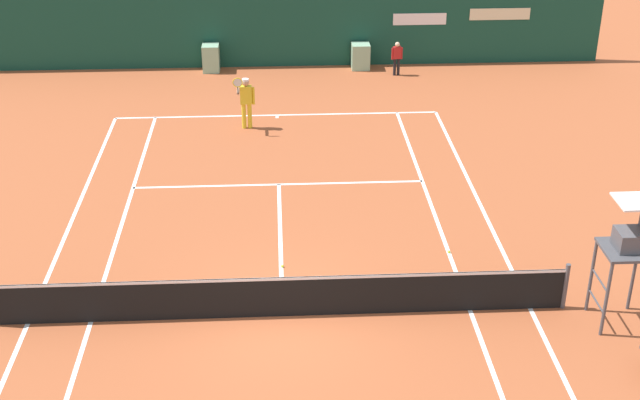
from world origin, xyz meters
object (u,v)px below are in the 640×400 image
Objects in this scene: ball_kid_centre_post at (397,56)px; tennis_ball_near_service_line at (282,266)px; player_on_baseline at (246,99)px; tennis_ball_by_sideline at (449,252)px; umpire_chair at (629,244)px.

tennis_ball_near_service_line is at bearing 65.61° from ball_kid_centre_post.
ball_kid_centre_post is (5.45, 4.99, -0.26)m from player_on_baseline.
tennis_ball_by_sideline is at bearing 120.31° from player_on_baseline.
tennis_ball_by_sideline is (-2.94, 2.99, -1.81)m from umpire_chair.
umpire_chair is at bearing 92.35° from ball_kid_centre_post.
umpire_chair is 1.51× the size of player_on_baseline.
tennis_ball_near_service_line is at bearing -173.57° from tennis_ball_by_sideline.
umpire_chair reaches higher than tennis_ball_near_service_line.
tennis_ball_by_sideline is at bearing 44.48° from umpire_chair.
player_on_baseline is at bearing 36.18° from ball_kid_centre_post.
tennis_ball_by_sideline is at bearing 81.62° from ball_kid_centre_post.
player_on_baseline reaches higher than ball_kid_centre_post.
umpire_chair is at bearing -20.21° from tennis_ball_near_service_line.
umpire_chair is 7.58m from tennis_ball_near_service_line.
player_on_baseline is 7.39m from ball_kid_centre_post.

